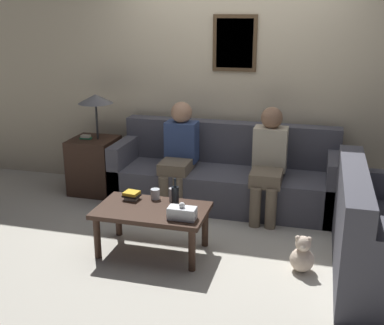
{
  "coord_description": "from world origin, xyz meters",
  "views": [
    {
      "loc": [
        0.94,
        -4.4,
        2.05
      ],
      "look_at": [
        -0.2,
        -0.18,
        0.66
      ],
      "focal_mm": 45.0,
      "sensor_mm": 36.0,
      "label": 1
    }
  ],
  "objects_px": {
    "couch_main": "(225,177)",
    "teddy_bear": "(302,256)",
    "person_left": "(179,150)",
    "drinking_glass": "(155,194)",
    "person_right": "(269,159)",
    "coffee_table": "(152,215)",
    "wine_bottle": "(175,196)",
    "couch_side": "(381,241)"
  },
  "relations": [
    {
      "from": "couch_main",
      "to": "teddy_bear",
      "type": "relative_size",
      "value": 7.7
    },
    {
      "from": "couch_main",
      "to": "person_left",
      "type": "height_order",
      "value": "person_left"
    },
    {
      "from": "person_left",
      "to": "teddy_bear",
      "type": "relative_size",
      "value": 3.58
    },
    {
      "from": "couch_main",
      "to": "teddy_bear",
      "type": "distance_m",
      "value": 1.57
    },
    {
      "from": "drinking_glass",
      "to": "person_right",
      "type": "distance_m",
      "value": 1.26
    },
    {
      "from": "coffee_table",
      "to": "drinking_glass",
      "type": "relative_size",
      "value": 10.33
    },
    {
      "from": "coffee_table",
      "to": "drinking_glass",
      "type": "distance_m",
      "value": 0.24
    },
    {
      "from": "couch_main",
      "to": "coffee_table",
      "type": "distance_m",
      "value": 1.34
    },
    {
      "from": "drinking_glass",
      "to": "person_left",
      "type": "distance_m",
      "value": 0.93
    },
    {
      "from": "couch_main",
      "to": "coffee_table",
      "type": "height_order",
      "value": "couch_main"
    },
    {
      "from": "couch_main",
      "to": "wine_bottle",
      "type": "relative_size",
      "value": 9.17
    },
    {
      "from": "couch_side",
      "to": "person_left",
      "type": "height_order",
      "value": "person_left"
    },
    {
      "from": "person_left",
      "to": "teddy_bear",
      "type": "bearing_deg",
      "value": -39.42
    },
    {
      "from": "wine_bottle",
      "to": "drinking_glass",
      "type": "bearing_deg",
      "value": 150.75
    },
    {
      "from": "person_right",
      "to": "teddy_bear",
      "type": "distance_m",
      "value": 1.24
    },
    {
      "from": "teddy_bear",
      "to": "coffee_table",
      "type": "bearing_deg",
      "value": -179.93
    },
    {
      "from": "coffee_table",
      "to": "couch_side",
      "type": "bearing_deg",
      "value": 3.05
    },
    {
      "from": "couch_side",
      "to": "teddy_bear",
      "type": "height_order",
      "value": "couch_side"
    },
    {
      "from": "person_left",
      "to": "teddy_bear",
      "type": "xyz_separation_m",
      "value": [
        1.38,
        -1.13,
        -0.48
      ]
    },
    {
      "from": "drinking_glass",
      "to": "teddy_bear",
      "type": "xyz_separation_m",
      "value": [
        1.33,
        -0.21,
        -0.32
      ]
    },
    {
      "from": "couch_main",
      "to": "person_left",
      "type": "relative_size",
      "value": 2.15
    },
    {
      "from": "coffee_table",
      "to": "person_right",
      "type": "height_order",
      "value": "person_right"
    },
    {
      "from": "drinking_glass",
      "to": "teddy_bear",
      "type": "relative_size",
      "value": 0.3
    },
    {
      "from": "person_right",
      "to": "couch_main",
      "type": "bearing_deg",
      "value": 157.26
    },
    {
      "from": "coffee_table",
      "to": "teddy_bear",
      "type": "height_order",
      "value": "coffee_table"
    },
    {
      "from": "person_left",
      "to": "drinking_glass",
      "type": "bearing_deg",
      "value": -87.02
    },
    {
      "from": "drinking_glass",
      "to": "coffee_table",
      "type": "bearing_deg",
      "value": -78.82
    },
    {
      "from": "couch_side",
      "to": "person_right",
      "type": "distance_m",
      "value": 1.44
    },
    {
      "from": "couch_side",
      "to": "wine_bottle",
      "type": "height_order",
      "value": "couch_side"
    },
    {
      "from": "coffee_table",
      "to": "drinking_glass",
      "type": "bearing_deg",
      "value": 101.18
    },
    {
      "from": "coffee_table",
      "to": "teddy_bear",
      "type": "xyz_separation_m",
      "value": [
        1.29,
        0.0,
        -0.22
      ]
    },
    {
      "from": "couch_side",
      "to": "person_right",
      "type": "xyz_separation_m",
      "value": [
        -1.01,
        0.97,
        0.3
      ]
    },
    {
      "from": "person_left",
      "to": "person_right",
      "type": "relative_size",
      "value": 1.0
    },
    {
      "from": "couch_main",
      "to": "wine_bottle",
      "type": "distance_m",
      "value": 1.22
    },
    {
      "from": "drinking_glass",
      "to": "person_left",
      "type": "bearing_deg",
      "value": 92.98
    },
    {
      "from": "couch_side",
      "to": "teddy_bear",
      "type": "bearing_deg",
      "value": 99.43
    },
    {
      "from": "couch_side",
      "to": "wine_bottle",
      "type": "distance_m",
      "value": 1.71
    },
    {
      "from": "wine_bottle",
      "to": "person_left",
      "type": "relative_size",
      "value": 0.23
    },
    {
      "from": "couch_main",
      "to": "couch_side",
      "type": "distance_m",
      "value": 1.9
    },
    {
      "from": "couch_side",
      "to": "person_left",
      "type": "distance_m",
      "value": 2.25
    },
    {
      "from": "couch_side",
      "to": "person_left",
      "type": "bearing_deg",
      "value": 62.35
    },
    {
      "from": "couch_main",
      "to": "teddy_bear",
      "type": "height_order",
      "value": "couch_main"
    }
  ]
}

